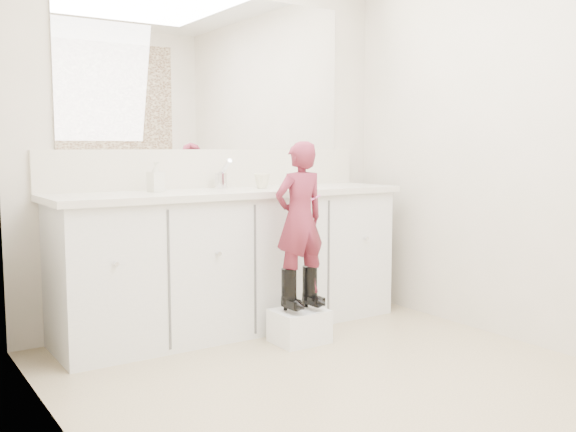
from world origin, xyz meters
TOP-DOWN VIEW (x-y plane):
  - floor at (0.00, 0.00)m, footprint 3.00×3.00m
  - wall_back at (0.00, 1.50)m, footprint 2.60×0.00m
  - wall_left at (-1.30, 0.00)m, footprint 0.00×3.00m
  - wall_right at (1.30, 0.00)m, footprint 0.00×3.00m
  - vanity_cabinet at (0.00, 1.23)m, footprint 2.20×0.55m
  - countertop at (0.00, 1.21)m, footprint 2.28×0.58m
  - backsplash at (0.00, 1.49)m, footprint 2.28×0.03m
  - mirror at (0.00, 1.49)m, footprint 2.00×0.02m
  - faucet at (0.00, 1.38)m, footprint 0.08×0.08m
  - cup at (0.22, 1.23)m, footprint 0.14×0.14m
  - soap_bottle at (-0.47, 1.30)m, footprint 0.10×0.10m
  - step_stool at (0.19, 0.75)m, footprint 0.31×0.26m
  - boot_left at (0.11, 0.75)m, footprint 0.09×0.17m
  - boot_right at (0.26, 0.75)m, footprint 0.09×0.17m
  - toddler at (0.19, 0.75)m, footprint 0.33×0.21m
  - toothbrush at (0.26, 0.74)m, footprint 0.14×0.01m

SIDE VIEW (x-z plane):
  - floor at x=0.00m, z-range 0.00..0.00m
  - step_stool at x=0.19m, z-range 0.00..0.20m
  - boot_left at x=0.11m, z-range 0.20..0.45m
  - boot_right at x=0.26m, z-range 0.20..0.45m
  - vanity_cabinet at x=0.00m, z-range 0.00..0.85m
  - toddler at x=0.19m, z-range 0.30..1.19m
  - toothbrush at x=0.26m, z-range 0.82..0.88m
  - countertop at x=0.00m, z-range 0.85..0.89m
  - cup at x=0.22m, z-range 0.89..0.99m
  - faucet at x=0.00m, z-range 0.89..0.99m
  - soap_bottle at x=-0.47m, z-range 0.89..1.07m
  - backsplash at x=0.00m, z-range 0.89..1.14m
  - wall_back at x=0.00m, z-range -0.10..2.50m
  - wall_left at x=-1.30m, z-range -0.30..2.70m
  - wall_right at x=1.30m, z-range -0.30..2.70m
  - mirror at x=0.00m, z-range 1.14..2.14m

